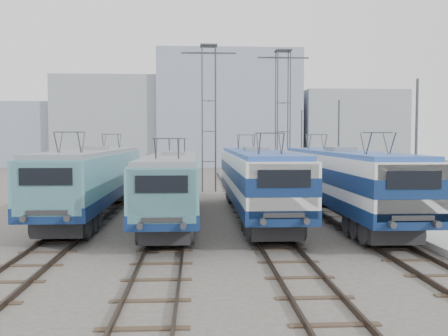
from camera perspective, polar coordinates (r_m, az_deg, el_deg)
ground at (r=19.85m, az=-0.20°, el=-9.42°), size 160.00×160.00×0.00m
platform at (r=29.83m, az=19.02°, el=-4.99°), size 4.00×70.00×0.30m
locomotive_far_left at (r=28.98m, az=-14.57°, el=-0.89°), size 2.92×18.47×3.48m
locomotive_center_left at (r=26.44m, az=-5.84°, el=-1.49°), size 2.74×17.28×3.25m
locomotive_center_right at (r=27.51m, az=3.65°, el=-0.94°), size 2.89×18.27×3.43m
locomotive_far_right at (r=27.51m, az=13.24°, el=-1.00°), size 2.90×18.35×3.45m
catenary_tower_west at (r=41.41m, az=-1.74°, el=6.49°), size 4.50×1.20×12.00m
catenary_tower_east at (r=44.03m, az=6.73°, el=6.28°), size 4.50×1.20×12.00m
mast_front at (r=23.40m, az=21.07°, el=0.95°), size 0.12×0.12×7.00m
mast_mid at (r=34.69m, az=12.94°, el=1.81°), size 0.12×0.12×7.00m
mast_rear at (r=46.34m, az=8.85°, el=2.23°), size 0.12×0.12×7.00m
building_west at (r=82.41m, az=-12.23°, el=5.12°), size 18.00×12.00×14.00m
building_center at (r=81.62m, az=0.42°, el=6.62°), size 22.00×14.00×18.00m
building_east at (r=85.10m, az=14.02°, el=4.37°), size 16.00×12.00×12.00m
building_far_west at (r=86.36m, az=-22.77°, el=3.52°), size 14.00×10.00×10.00m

